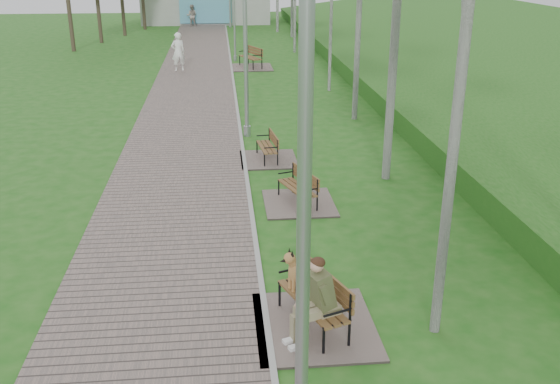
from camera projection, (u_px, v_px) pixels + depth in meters
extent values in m
cube|color=#675A54|center=(190.00, 106.00, 23.45)|extent=(3.50, 67.00, 0.04)
cube|color=#999993|center=(237.00, 105.00, 23.61)|extent=(0.10, 67.00, 0.05)
cube|color=#42742A|center=(559.00, 107.00, 23.31)|extent=(14.00, 70.00, 1.60)
cube|color=#519AB5|center=(205.00, 6.00, 47.90)|extent=(4.00, 0.20, 2.60)
cube|color=#675A54|center=(315.00, 325.00, 9.72)|extent=(1.85, 2.05, 0.04)
cube|color=brown|center=(312.00, 301.00, 9.55)|extent=(0.98, 1.60, 0.04)
cube|color=brown|center=(327.00, 282.00, 9.56)|extent=(0.58, 1.46, 0.34)
cube|color=#675A54|center=(299.00, 203.00, 14.42)|extent=(1.60, 1.78, 0.04)
cube|color=brown|center=(297.00, 188.00, 14.28)|extent=(0.82, 1.39, 0.04)
cube|color=brown|center=(306.00, 177.00, 14.28)|extent=(0.47, 1.27, 0.29)
cube|color=#675A54|center=(269.00, 160.00, 17.43)|extent=(1.55, 1.72, 0.04)
cube|color=brown|center=(267.00, 147.00, 17.29)|extent=(0.52, 1.32, 0.03)
cube|color=brown|center=(274.00, 139.00, 17.24)|extent=(0.17, 1.29, 0.28)
cube|color=#675A54|center=(251.00, 67.00, 31.15)|extent=(2.05, 2.28, 0.04)
cube|color=brown|center=(250.00, 57.00, 30.97)|extent=(1.12, 1.78, 0.05)
cube|color=brown|center=(255.00, 51.00, 30.97)|extent=(0.68, 1.60, 0.38)
cylinder|color=#9A9DA2|center=(303.00, 259.00, 5.78)|extent=(0.13, 0.13, 5.62)
cylinder|color=#9A9DA2|center=(247.00, 131.00, 19.64)|extent=(0.22, 0.22, 0.33)
cylinder|color=#9A9DA2|center=(246.00, 47.00, 18.70)|extent=(0.13, 0.13, 5.53)
cylinder|color=#9A9DA2|center=(235.00, 58.00, 33.11)|extent=(0.18, 0.18, 0.28)
cylinder|color=#9A9DA2|center=(234.00, 16.00, 32.32)|extent=(0.11, 0.11, 4.60)
cylinder|color=#9A9DA2|center=(230.00, 25.00, 47.50)|extent=(0.22, 0.22, 0.33)
imported|color=white|center=(178.00, 52.00, 29.93)|extent=(0.78, 0.64, 1.85)
imported|color=#9F968B|center=(192.00, 16.00, 47.53)|extent=(0.85, 0.69, 1.65)
cylinder|color=silver|center=(461.00, 80.00, 8.23)|extent=(0.18, 0.18, 7.77)
cylinder|color=silver|center=(397.00, 6.00, 14.51)|extent=(0.20, 0.20, 8.54)
cylinder|color=silver|center=(331.00, 4.00, 24.81)|extent=(0.16, 0.16, 6.95)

